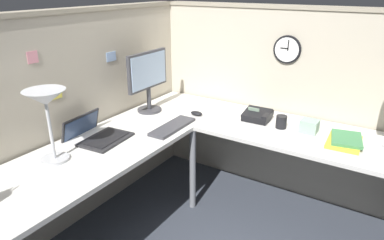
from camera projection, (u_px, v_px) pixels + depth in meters
name	position (u px, v px, depth m)	size (l,w,h in m)	color
ground_plane	(199.00, 223.00, 2.68)	(6.80, 6.80, 0.00)	#383D47
cubicle_wall_back	(73.00, 121.00, 2.53)	(2.57, 0.12, 1.58)	#B7AD99
cubicle_wall_right	(279.00, 102.00, 2.93)	(0.12, 2.37, 1.58)	#B7AD99
desk	(195.00, 160.00, 2.30)	(2.35, 2.15, 0.73)	silver
monitor	(148.00, 77.00, 2.80)	(0.46, 0.20, 0.50)	#38383D
laptop	(95.00, 135.00, 2.40)	(0.37, 0.41, 0.22)	#232326
keyboard	(173.00, 127.00, 2.56)	(0.43, 0.14, 0.02)	#38383D
computer_mouse	(197.00, 113.00, 2.81)	(0.06, 0.10, 0.03)	black
desk_lamp_dome	(46.00, 104.00, 1.97)	(0.24, 0.24, 0.44)	#B7BABF
office_phone	(258.00, 116.00, 2.70)	(0.20, 0.21, 0.11)	black
book_stack	(345.00, 141.00, 2.31)	(0.31, 0.24, 0.04)	yellow
coffee_mug	(281.00, 122.00, 2.55)	(0.08, 0.08, 0.10)	black
tissue_box	(309.00, 126.00, 2.48)	(0.12, 0.12, 0.09)	#8CAD99
wall_clock	(287.00, 49.00, 2.70)	(0.04, 0.22, 0.22)	black
pinned_note_leftmost	(111.00, 57.00, 2.65)	(0.10, 0.00, 0.07)	#99B7E5
pinned_note_middle	(33.00, 57.00, 2.10)	(0.07, 0.00, 0.07)	pink
pinned_note_rightmost	(55.00, 93.00, 2.29)	(0.10, 0.00, 0.08)	#EAD84C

